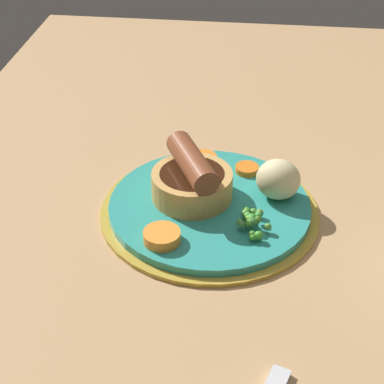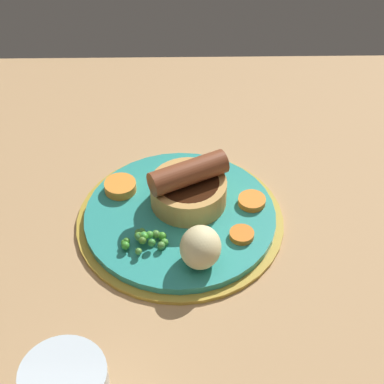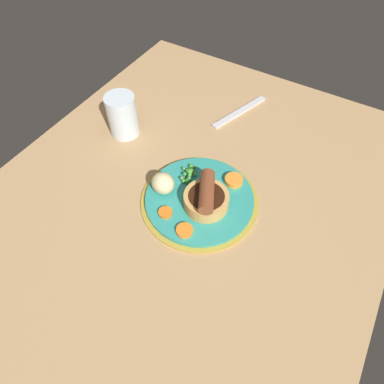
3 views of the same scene
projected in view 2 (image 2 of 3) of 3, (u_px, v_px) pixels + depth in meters
dining_table at (226, 249)px, 74.52cm from camera, size 110.00×80.00×3.00cm
dinner_plate at (180, 219)px, 75.23cm from camera, size 24.31×24.31×1.40cm
sausage_pudding at (188, 187)px, 74.65cm from camera, size 9.53×9.00×5.96cm
pea_pile at (145, 239)px, 70.44cm from camera, size 5.24×3.67×1.84cm
potato_chunk_0 at (200, 247)px, 67.74cm from camera, size 5.20×5.61×4.57cm
carrot_slice_0 at (242, 235)px, 71.74cm from camera, size 3.68×3.68×0.71cm
carrot_slice_1 at (252, 201)px, 75.68cm from camera, size 4.46×4.46×0.79cm
carrot_slice_2 at (120, 187)px, 77.23cm from camera, size 4.05×4.05×1.19cm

